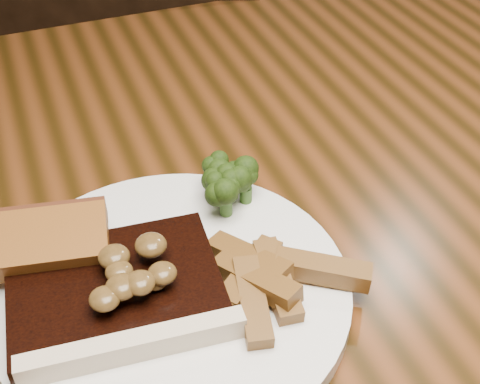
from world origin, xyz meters
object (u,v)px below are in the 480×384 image
object	(u,v)px
dining_table	(251,288)
plate	(172,294)
chair_far	(128,89)
potato_wedges	(267,268)
garlic_bread	(50,259)
steak	(116,293)

from	to	relation	value
dining_table	plate	xyz separation A→B (m)	(-0.09, -0.07, 0.10)
chair_far	potato_wedges	size ratio (longest dim) A/B	9.92
plate	garlic_bread	world-z (taller)	garlic_bread
dining_table	plate	bearing A→B (deg)	-145.02
dining_table	potato_wedges	distance (m)	0.14
garlic_bread	potato_wedges	size ratio (longest dim) A/B	1.01
dining_table	garlic_bread	distance (m)	0.21
chair_far	steak	distance (m)	0.76
steak	garlic_bread	xyz separation A→B (m)	(-0.04, 0.06, -0.00)
garlic_bread	plate	bearing A→B (deg)	-22.79
chair_far	plate	world-z (taller)	chair_far
chair_far	garlic_bread	world-z (taller)	chair_far
dining_table	steak	distance (m)	0.19
dining_table	steak	size ratio (longest dim) A/B	10.29
plate	dining_table	bearing A→B (deg)	34.98
plate	potato_wedges	bearing A→B (deg)	-13.42
dining_table	garlic_bread	world-z (taller)	garlic_bread
garlic_bread	potato_wedges	bearing A→B (deg)	-14.22
potato_wedges	steak	bearing A→B (deg)	171.44
chair_far	plate	size ratio (longest dim) A/B	3.42
dining_table	steak	world-z (taller)	steak
steak	potato_wedges	world-z (taller)	potato_wedges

